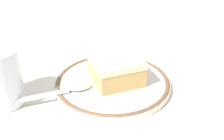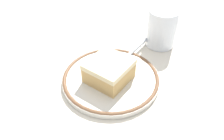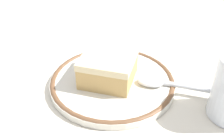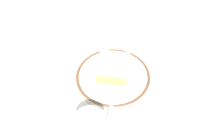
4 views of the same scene
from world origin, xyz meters
name	(u,v)px [view 3 (image 3 of 4)]	position (x,y,z in m)	size (l,w,h in m)	color
ground_plane	(108,85)	(0.00, 0.00, 0.00)	(2.40, 2.40, 0.00)	#B7B2A8
placemat	(108,85)	(0.00, 0.00, 0.00)	(0.48, 0.42, 0.00)	beige
plate	(112,83)	(-0.01, 0.00, 0.01)	(0.19, 0.19, 0.01)	silver
cake_slice	(110,69)	(0.00, 0.00, 0.03)	(0.08, 0.08, 0.04)	tan
spoon	(167,85)	(-0.09, 0.00, 0.02)	(0.14, 0.03, 0.01)	silver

